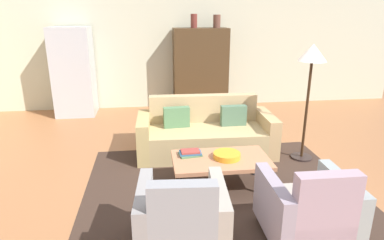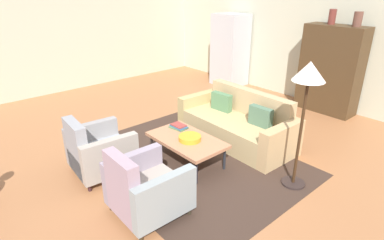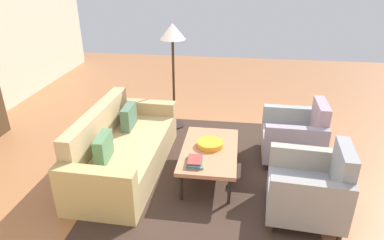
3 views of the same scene
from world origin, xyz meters
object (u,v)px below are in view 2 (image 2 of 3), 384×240
Objects in this scene: armchair_right at (144,190)px; floor_lamp at (308,84)px; armchair_left at (97,152)px; vase_round at (358,19)px; couch at (238,124)px; coffee_table at (187,140)px; refrigerator at (230,50)px; vase_tall at (332,17)px; fruit_bowl at (190,138)px; book_stack at (179,126)px; cabinet at (331,70)px.

floor_lamp is at bearing 67.63° from armchair_right.
armchair_left is 3.19× the size of vase_round.
coffee_table is (-0.00, -1.19, 0.08)m from couch.
refrigerator is (-2.42, 3.57, 0.55)m from coffee_table.
vase_tall reaches higher than armchair_right.
armchair_left is at bearing -98.96° from vase_tall.
vase_round is (0.58, 3.67, 1.50)m from fruit_bowl.
armchair_left reaches higher than fruit_bowl.
vase_tall is (-0.44, 4.84, 1.60)m from armchair_right.
coffee_table is 3.55× the size of fruit_bowl.
coffee_table is 0.70× the size of floor_lamp.
fruit_bowl is at bearing 95.19° from couch.
book_stack is at bearing 162.06° from fruit_bowl.
refrigerator reaches higher than armchair_right.
vase_tall reaches higher than cabinet.
vase_round is 3.09m from floor_lamp.
armchair_right reaches higher than fruit_bowl.
vase_tall is 0.16× the size of refrigerator.
vase_round reaches higher than floor_lamp.
vase_tall is at bearing -178.19° from cabinet.
floor_lamp reaches higher than armchair_left.
couch is 3.46m from refrigerator.
floor_lamp is at bearing 26.89° from coffee_table.
vase_tall reaches higher than book_stack.
book_stack is at bearing -162.06° from floor_lamp.
vase_round is at bearing -103.01° from couch.
vase_tall reaches higher than floor_lamp.
floor_lamp is (3.84, -2.85, 0.52)m from refrigerator.
armchair_left is 0.51× the size of floor_lamp.
coffee_table is 1.31m from armchair_left.
armchair_right is 2.60× the size of fruit_bowl.
vase_tall is 1.06× the size of vase_round.
book_stack is at bearing -98.45° from vase_tall.
floor_lamp is at bearing -69.32° from cabinet.
armchair_left reaches higher than book_stack.
book_stack is 2.13m from floor_lamp.
armchair_left is 3.01× the size of vase_tall.
coffee_table is 4.05m from vase_round.
vase_tall is (0.16, 3.67, 1.57)m from coffee_table.
cabinet is at bearing 85.21° from coffee_table.
couch is 1.12m from book_stack.
vase_round is (0.50, 0.00, -0.01)m from vase_tall.
couch is at bearing 105.47° from armchair_right.
book_stack is (0.24, 1.31, 0.09)m from armchair_left.
armchair_left is 0.49× the size of cabinet.
coffee_table is 4.35m from refrigerator.
vase_tall is at bearing -91.83° from couch.
vase_tall is 3.25m from floor_lamp.
book_stack is at bearing 158.74° from coffee_table.
armchair_right is at bearing -90.71° from vase_round.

